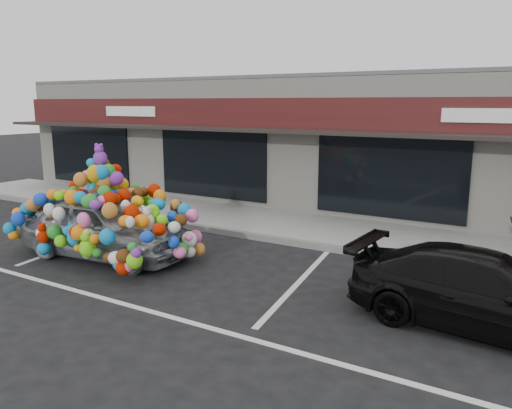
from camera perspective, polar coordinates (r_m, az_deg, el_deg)
The scene contains 9 objects.
ground at distance 11.18m, azimuth -8.72°, elevation -6.60°, with size 90.00×90.00×0.00m, color black.
shop_building at distance 18.00m, azimuth 8.45°, elevation 7.32°, with size 24.00×7.20×4.31m.
sidewalk at distance 14.35m, azimuth 1.43°, elevation -2.08°, with size 26.00×3.00×0.15m, color gray.
kerb at distance 13.10m, azimuth -1.79°, elevation -3.41°, with size 26.00×0.18×0.16m, color slate.
parking_stripe_left at distance 13.49m, azimuth -18.78°, elevation -3.90°, with size 0.12×4.40×0.01m, color silver.
parking_stripe_mid at distance 9.90m, azimuth 4.85°, elevation -8.91°, with size 0.12×4.40×0.01m, color silver.
lane_line at distance 8.34m, azimuth -8.05°, elevation -13.05°, with size 14.00×0.12×0.01m, color silver.
toy_car at distance 11.75m, azimuth -16.96°, elevation -1.70°, with size 2.98×4.53×2.55m.
black_sedan at distance 8.55m, azimuth 24.69°, elevation -9.05°, with size 4.16×1.69×1.21m, color black.
Camera 1 is at (6.80, -8.17, 3.46)m, focal length 35.00 mm.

